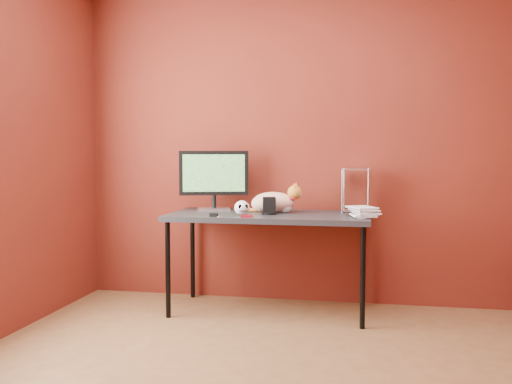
% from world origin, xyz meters
% --- Properties ---
extents(room, '(3.52, 3.52, 2.61)m').
position_xyz_m(room, '(0.00, 0.00, 1.45)').
color(room, brown).
rests_on(room, ground).
extents(desk, '(1.50, 0.70, 0.75)m').
position_xyz_m(desk, '(-0.15, 1.37, 0.70)').
color(desk, black).
rests_on(desk, ground).
extents(monitor, '(0.53, 0.24, 0.47)m').
position_xyz_m(monitor, '(-0.62, 1.51, 1.01)').
color(monitor, silver).
rests_on(monitor, desk).
extents(cat, '(0.50, 0.22, 0.23)m').
position_xyz_m(cat, '(-0.13, 1.46, 0.83)').
color(cat, '#CD572B').
rests_on(cat, desk).
extents(skull_mug, '(0.11, 0.12, 0.11)m').
position_xyz_m(skull_mug, '(-0.33, 1.21, 0.81)').
color(skull_mug, white).
rests_on(skull_mug, desk).
extents(speaker, '(0.11, 0.11, 0.13)m').
position_xyz_m(speaker, '(-0.14, 1.31, 0.81)').
color(speaker, black).
rests_on(speaker, desk).
extents(book_stack, '(0.25, 0.27, 0.86)m').
position_xyz_m(book_stack, '(0.48, 1.24, 1.18)').
color(book_stack, beige).
rests_on(book_stack, desk).
extents(wire_rack, '(0.21, 0.17, 0.34)m').
position_xyz_m(wire_rack, '(0.49, 1.62, 0.92)').
color(wire_rack, silver).
rests_on(wire_rack, desk).
extents(pocket_knife, '(0.09, 0.05, 0.02)m').
position_xyz_m(pocket_knife, '(-0.27, 1.09, 0.76)').
color(pocket_knife, '#9F0C1B').
rests_on(pocket_knife, desk).
extents(black_gadget, '(0.06, 0.04, 0.03)m').
position_xyz_m(black_gadget, '(-0.50, 1.08, 0.76)').
color(black_gadget, black).
rests_on(black_gadget, desk).
extents(washer, '(0.05, 0.05, 0.00)m').
position_xyz_m(washer, '(-0.46, 1.09, 0.75)').
color(washer, silver).
rests_on(washer, desk).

